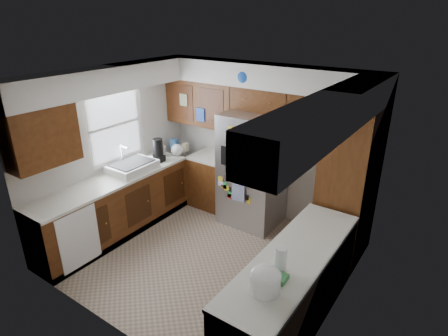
{
  "coord_description": "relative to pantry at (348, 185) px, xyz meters",
  "views": [
    {
      "loc": [
        2.7,
        -3.46,
        3.19
      ],
      "look_at": [
        0.05,
        0.35,
        1.24
      ],
      "focal_mm": 30.0,
      "sensor_mm": 36.0,
      "label": 1
    }
  ],
  "objects": [
    {
      "name": "rice_cooker",
      "position": [
        -0.0,
        -2.26,
        -0.03
      ],
      "size": [
        0.28,
        0.27,
        0.24
      ],
      "color": "white",
      "rests_on": "right_counter_run"
    },
    {
      "name": "pantry",
      "position": [
        0.0,
        0.0,
        0.0
      ],
      "size": [
        0.6,
        0.9,
        2.15
      ],
      "primitive_type": "cube",
      "color": "#42200C",
      "rests_on": "ground"
    },
    {
      "name": "room_shell",
      "position": [
        -1.61,
        -0.79,
        0.75
      ],
      "size": [
        3.64,
        3.24,
        2.52
      ],
      "color": "beige",
      "rests_on": "ground"
    },
    {
      "name": "fridge",
      "position": [
        -1.5,
        0.05,
        -0.17
      ],
      "size": [
        0.9,
        0.79,
        1.8
      ],
      "color": "#AAAAAF",
      "rests_on": "ground"
    },
    {
      "name": "floor",
      "position": [
        -1.5,
        -1.15,
        -1.07
      ],
      "size": [
        3.6,
        3.6,
        0.0
      ],
      "primitive_type": "plane",
      "color": "tan",
      "rests_on": "ground"
    },
    {
      "name": "fridge_top_items",
      "position": [
        -1.58,
        0.23,
        1.21
      ],
      "size": [
        0.67,
        0.37,
        0.31
      ],
      "color": "#174BB1",
      "rests_on": "bridge_cabinet"
    },
    {
      "name": "left_counter_clutter",
      "position": [
        -2.94,
        -0.31,
        -0.02
      ],
      "size": [
        0.43,
        0.83,
        0.38
      ],
      "color": "black",
      "rests_on": "left_counter_run"
    },
    {
      "name": "right_counter_run",
      "position": [
        0.0,
        -1.62,
        -0.65
      ],
      "size": [
        0.63,
        2.25,
        0.92
      ],
      "color": "#42200C",
      "rests_on": "ground"
    },
    {
      "name": "sink_assembly",
      "position": [
        -3.0,
        -1.05,
        -0.09
      ],
      "size": [
        0.52,
        0.7,
        0.37
      ],
      "color": "white",
      "rests_on": "left_counter_run"
    },
    {
      "name": "left_counter_run",
      "position": [
        -2.86,
        -1.12,
        -0.65
      ],
      "size": [
        1.36,
        3.2,
        0.92
      ],
      "color": "#42200C",
      "rests_on": "ground"
    },
    {
      "name": "paper_towel",
      "position": [
        -0.02,
        -1.93,
        -0.03
      ],
      "size": [
        0.11,
        0.11,
        0.26
      ],
      "primitive_type": "cylinder",
      "color": "white",
      "rests_on": "right_counter_run"
    },
    {
      "name": "bridge_cabinet",
      "position": [
        -1.5,
        0.28,
        0.9
      ],
      "size": [
        0.96,
        0.34,
        0.35
      ],
      "primitive_type": "cube",
      "color": "#42200C",
      "rests_on": "fridge"
    }
  ]
}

